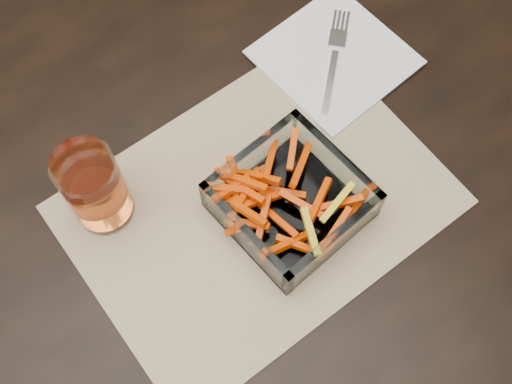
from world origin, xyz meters
TOP-DOWN VIEW (x-y plane):
  - dining_table at (0.00, 0.00)m, footprint 1.60×0.90m
  - placemat at (0.14, -0.03)m, footprint 0.47×0.36m
  - glass_bowl at (0.17, -0.06)m, footprint 0.18×0.18m
  - tumbler at (-0.02, 0.07)m, footprint 0.07×0.07m
  - napkin at (0.36, 0.09)m, footprint 0.20×0.20m
  - fork at (0.35, 0.09)m, footprint 0.13×0.14m

SIDE VIEW (x-z plane):
  - dining_table at x=0.00m, z-range 0.29..1.04m
  - placemat at x=0.14m, z-range 0.75..0.75m
  - napkin at x=0.36m, z-range 0.75..0.76m
  - fork at x=0.35m, z-range 0.76..0.76m
  - glass_bowl at x=0.17m, z-range 0.75..0.81m
  - tumbler at x=-0.02m, z-range 0.75..0.87m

